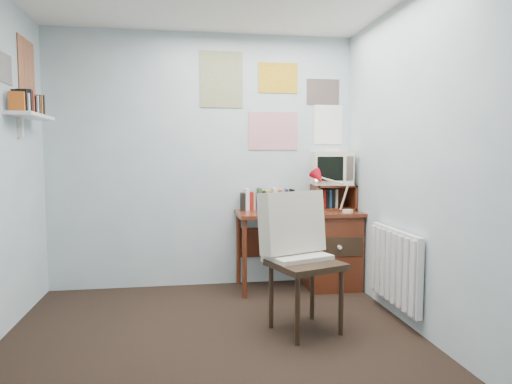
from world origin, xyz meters
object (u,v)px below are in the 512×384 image
at_px(desk_lamp, 348,193).
at_px(tv_riser, 333,197).
at_px(desk, 325,246).
at_px(crt_tv, 332,167).
at_px(desk_chair, 306,265).
at_px(wall_shelf, 31,116).
at_px(radiator, 395,266).

relative_size(desk_lamp, tv_riser, 0.92).
relative_size(desk, crt_tv, 3.13).
distance_m(desk_lamp, tv_riser, 0.28).
distance_m(desk_chair, desk_lamp, 1.22).
bearing_deg(wall_shelf, desk_chair, -18.74).
bearing_deg(desk, radiator, -72.76).
bearing_deg(desk, tv_riser, 42.96).
xyz_separation_m(desk_chair, radiator, (0.78, 0.16, -0.08)).
xyz_separation_m(desk, tv_riser, (0.12, 0.11, 0.48)).
height_order(crt_tv, wall_shelf, wall_shelf).
height_order(desk_chair, wall_shelf, wall_shelf).
bearing_deg(radiator, crt_tv, 99.80).
bearing_deg(desk, desk_chair, -114.28).
relative_size(desk, desk_lamp, 3.27).
distance_m(desk, desk_chair, 1.20).
distance_m(tv_riser, wall_shelf, 2.83).
relative_size(desk, desk_chair, 1.19).
height_order(desk_chair, tv_riser, tv_riser).
bearing_deg(tv_riser, desk, -137.04).
relative_size(crt_tv, radiator, 0.48).
distance_m(desk_lamp, wall_shelf, 2.84).
relative_size(radiator, wall_shelf, 1.29).
distance_m(desk, crt_tv, 0.80).
xyz_separation_m(desk_lamp, radiator, (0.12, -0.77, -0.52)).
xyz_separation_m(desk, wall_shelf, (-2.57, -0.38, 1.21)).
bearing_deg(desk_lamp, radiator, -80.12).
bearing_deg(desk, crt_tv, 51.05).
bearing_deg(tv_riser, desk_lamp, -78.50).
height_order(desk_lamp, tv_riser, desk_lamp).
relative_size(crt_tv, wall_shelf, 0.62).
bearing_deg(crt_tv, desk, -120.90).
bearing_deg(radiator, desk_lamp, 98.50).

